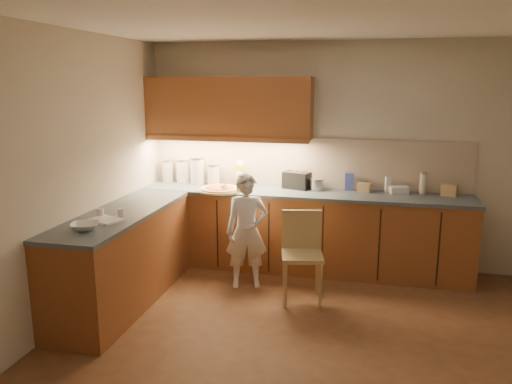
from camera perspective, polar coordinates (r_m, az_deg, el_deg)
room at (r=3.87m, az=7.57°, el=5.52°), size 4.54×4.50×2.62m
l_counter at (r=5.49m, az=-1.14°, el=-5.34°), size 3.77×2.62×0.92m
backsplash at (r=5.93m, az=5.75°, el=3.37°), size 3.75×0.02×0.58m
upper_cabinets at (r=5.89m, az=-3.17°, el=9.60°), size 1.95×0.36×0.73m
pizza_on_board at (r=5.71m, az=-4.13°, el=0.31°), size 0.50×0.50×0.20m
child at (r=5.25m, az=-1.05°, el=-4.49°), size 0.51×0.41×1.22m
wooden_chair at (r=5.02m, az=5.27°, el=-6.50°), size 0.47×0.47×0.88m
mixing_bowl at (r=4.45m, az=-18.95°, el=-3.72°), size 0.31×0.31×0.06m
canister_a at (r=6.30m, az=-10.06°, el=2.42°), size 0.14×0.14×0.28m
canister_b at (r=6.24m, az=-8.35°, el=2.43°), size 0.17×0.17×0.29m
canister_c at (r=6.10m, az=-6.72°, el=2.45°), size 0.18×0.18×0.33m
canister_d at (r=6.07m, az=-4.89°, el=2.05°), size 0.16×0.16×0.25m
oil_jug at (r=6.00m, az=-1.84°, el=2.04°), size 0.10×0.08×0.30m
toaster at (r=5.84m, az=4.68°, el=1.35°), size 0.35×0.26×0.20m
steel_pot at (r=5.79m, az=6.90°, el=0.90°), size 0.18×0.18×0.14m
blue_box at (r=5.83m, az=10.63°, el=1.16°), size 0.10×0.07×0.20m
card_box_a at (r=5.77m, az=12.24°, el=0.49°), size 0.16×0.13×0.10m
white_bottle at (r=5.83m, az=14.85°, el=0.84°), size 0.07×0.07×0.17m
flat_pack at (r=5.80m, az=16.00°, el=0.24°), size 0.22×0.18×0.08m
tall_jar at (r=5.83m, az=18.53°, el=0.97°), size 0.08×0.08×0.25m
card_box_b at (r=5.85m, az=21.22°, el=0.21°), size 0.19×0.17×0.13m
dough_cloth at (r=4.66m, az=-16.85°, el=-3.09°), size 0.32×0.29×0.02m
spice_jar_a at (r=4.79m, az=-17.39°, el=-2.30°), size 0.08×0.08×0.09m
spice_jar_b at (r=4.73m, az=-15.19°, el=-2.35°), size 0.07×0.07×0.09m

